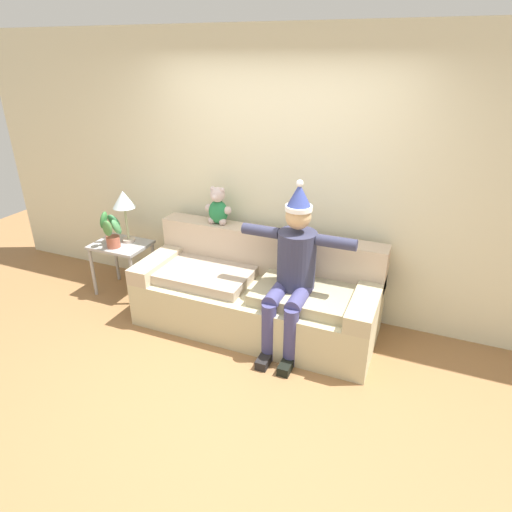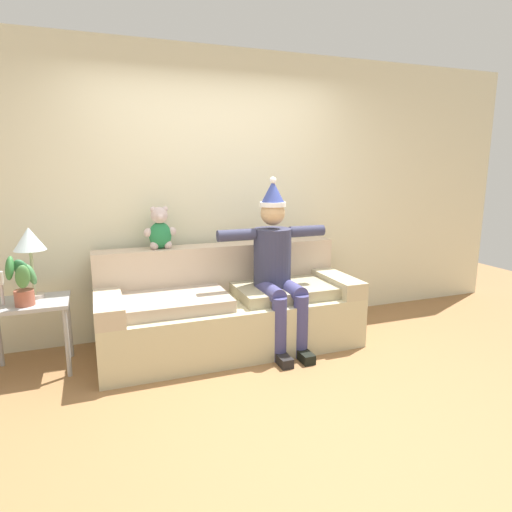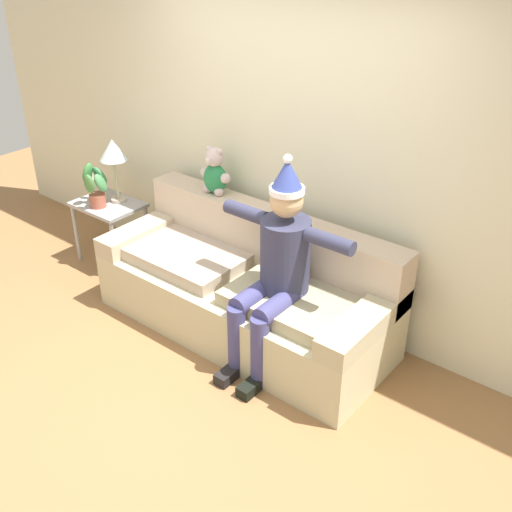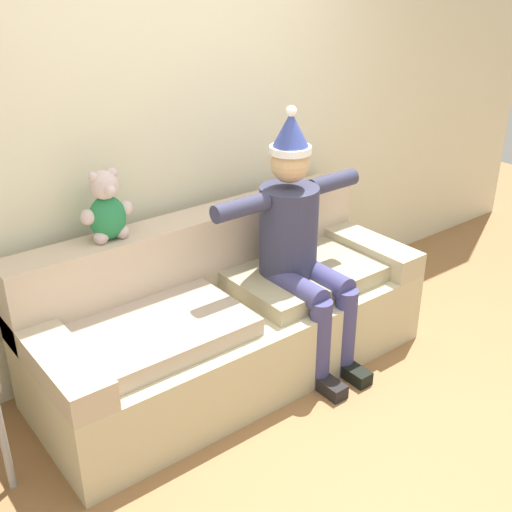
# 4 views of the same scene
# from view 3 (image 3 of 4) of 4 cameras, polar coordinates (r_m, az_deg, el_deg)

# --- Properties ---
(ground_plane) EXTENTS (10.00, 10.00, 0.00)m
(ground_plane) POSITION_cam_3_polar(r_m,az_deg,el_deg) (4.24, -9.82, -12.80)
(ground_plane) COLOR olive
(back_wall) EXTENTS (7.00, 0.10, 2.70)m
(back_wall) POSITION_cam_3_polar(r_m,az_deg,el_deg) (4.55, 3.37, 10.54)
(back_wall) COLOR beige
(back_wall) RESTS_ON ground_plane
(couch) EXTENTS (2.29, 0.91, 0.89)m
(couch) POSITION_cam_3_polar(r_m,az_deg,el_deg) (4.61, -0.83, -3.10)
(couch) COLOR #C3B991
(couch) RESTS_ON ground_plane
(person_seated) EXTENTS (1.02, 0.77, 1.53)m
(person_seated) POSITION_cam_3_polar(r_m,az_deg,el_deg) (4.06, 1.94, -0.85)
(person_seated) COLOR #33344F
(person_seated) RESTS_ON ground_plane
(teddy_bear) EXTENTS (0.29, 0.17, 0.38)m
(teddy_bear) POSITION_cam_3_polar(r_m,az_deg,el_deg) (4.79, -3.89, 7.79)
(teddy_bear) COLOR #257D46
(teddy_bear) RESTS_ON couch
(side_table) EXTENTS (0.59, 0.45, 0.58)m
(side_table) POSITION_cam_3_polar(r_m,az_deg,el_deg) (5.60, -13.61, 4.00)
(side_table) COLOR #A1A1A1
(side_table) RESTS_ON ground_plane
(table_lamp) EXTENTS (0.24, 0.24, 0.57)m
(table_lamp) POSITION_cam_3_polar(r_m,az_deg,el_deg) (5.41, -13.26, 9.39)
(table_lamp) COLOR #B7A899
(table_lamp) RESTS_ON side_table
(potted_plant) EXTENTS (0.24, 0.24, 0.40)m
(potted_plant) POSITION_cam_3_polar(r_m,az_deg,el_deg) (5.44, -14.82, 6.32)
(potted_plant) COLOR #A15440
(potted_plant) RESTS_ON side_table
(candle_tall) EXTENTS (0.04, 0.04, 0.26)m
(candle_tall) POSITION_cam_3_polar(r_m,az_deg,el_deg) (5.61, -15.15, 6.74)
(candle_tall) COLOR beige
(candle_tall) RESTS_ON side_table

